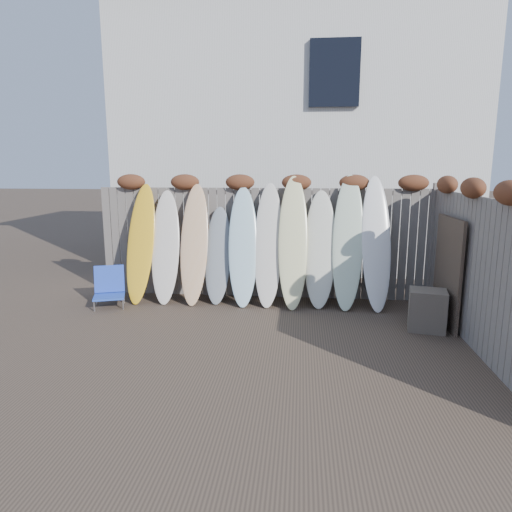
# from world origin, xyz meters

# --- Properties ---
(ground) EXTENTS (80.00, 80.00, 0.00)m
(ground) POSITION_xyz_m (0.00, 0.00, 0.00)
(ground) COLOR #493A2D
(back_fence) EXTENTS (6.05, 0.28, 2.24)m
(back_fence) POSITION_xyz_m (0.06, 2.39, 1.18)
(back_fence) COLOR slate
(back_fence) RESTS_ON ground
(right_fence) EXTENTS (0.28, 4.40, 2.24)m
(right_fence) POSITION_xyz_m (2.99, 0.25, 1.14)
(right_fence) COLOR slate
(right_fence) RESTS_ON ground
(house) EXTENTS (8.50, 5.50, 6.33)m
(house) POSITION_xyz_m (0.50, 6.50, 3.20)
(house) COLOR silver
(house) RESTS_ON ground
(beach_chair) EXTENTS (0.65, 0.67, 0.67)m
(beach_chair) POSITION_xyz_m (-2.60, 1.59, 0.31)
(beach_chair) COLOR blue
(beach_chair) RESTS_ON ground
(wooden_crate) EXTENTS (0.59, 0.53, 0.61)m
(wooden_crate) POSITION_xyz_m (2.57, 0.87, 0.30)
(wooden_crate) COLOR #4E433A
(wooden_crate) RESTS_ON ground
(lattice_panel) EXTENTS (0.07, 1.10, 1.65)m
(lattice_panel) POSITION_xyz_m (2.89, 1.12, 0.83)
(lattice_panel) COLOR brown
(lattice_panel) RESTS_ON ground
(surfboard_0) EXTENTS (0.57, 0.78, 2.08)m
(surfboard_0) POSITION_xyz_m (-2.12, 1.94, 1.04)
(surfboard_0) COLOR yellow
(surfboard_0) RESTS_ON ground
(surfboard_1) EXTENTS (0.55, 0.73, 1.97)m
(surfboard_1) POSITION_xyz_m (-1.68, 1.96, 0.98)
(surfboard_1) COLOR beige
(surfboard_1) RESTS_ON ground
(surfboard_2) EXTENTS (0.49, 0.74, 2.08)m
(surfboard_2) POSITION_xyz_m (-1.16, 1.96, 1.04)
(surfboard_2) COLOR #FAAC82
(surfboard_2) RESTS_ON ground
(surfboard_3) EXTENTS (0.48, 0.61, 1.68)m
(surfboard_3) POSITION_xyz_m (-0.76, 2.01, 0.84)
(surfboard_3) COLOR gray
(surfboard_3) RESTS_ON ground
(surfboard_4) EXTENTS (0.56, 0.76, 2.04)m
(surfboard_4) POSITION_xyz_m (-0.30, 1.94, 1.02)
(surfboard_4) COLOR #ABD2E1
(surfboard_4) RESTS_ON ground
(surfboard_5) EXTENTS (0.50, 0.75, 2.10)m
(surfboard_5) POSITION_xyz_m (0.14, 1.97, 1.05)
(surfboard_5) COLOR silver
(surfboard_5) RESTS_ON ground
(surfboard_6) EXTENTS (0.51, 0.79, 2.23)m
(surfboard_6) POSITION_xyz_m (0.56, 1.91, 1.11)
(surfboard_6) COLOR #F3F0AB
(surfboard_6) RESTS_ON ground
(surfboard_7) EXTENTS (0.57, 0.72, 1.98)m
(surfboard_7) POSITION_xyz_m (1.03, 1.99, 0.99)
(surfboard_7) COLOR silver
(surfboard_7) RESTS_ON ground
(surfboard_8) EXTENTS (0.59, 0.84, 2.25)m
(surfboard_8) POSITION_xyz_m (1.49, 1.95, 1.13)
(surfboard_8) COLOR silver
(surfboard_8) RESTS_ON ground
(surfboard_9) EXTENTS (0.54, 0.82, 2.23)m
(surfboard_9) POSITION_xyz_m (1.96, 1.93, 1.11)
(surfboard_9) COLOR white
(surfboard_9) RESTS_ON ground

